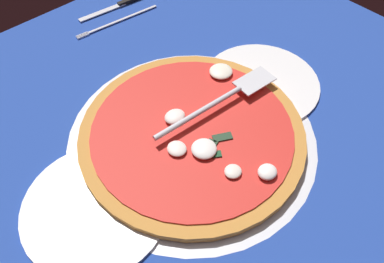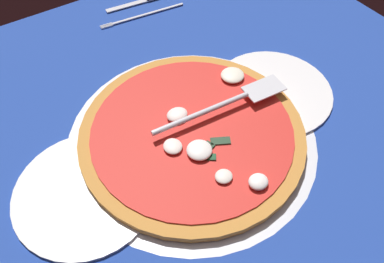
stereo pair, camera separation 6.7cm
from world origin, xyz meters
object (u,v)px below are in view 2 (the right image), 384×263
Objects in this scene: dinner_plate_left at (86,192)px; pizza at (193,132)px; dinner_plate_right at (272,92)px; pizza_server at (224,104)px; place_setting_far at (145,9)px.

pizza is (21.02, 0.09, 1.17)cm from dinner_plate_left.
pizza_server is at bearing -179.60° from dinner_plate_right.
pizza_server reaches higher than place_setting_far.
dinner_plate_left and dinner_plate_right have the same top height.
dinner_plate_right is 19.74cm from pizza.
pizza is (-19.69, -0.68, 1.17)cm from dinner_plate_right.
pizza_server is (28.34, 0.68, 3.74)cm from dinner_plate_left.
dinner_plate_right is 0.59× the size of pizza.
place_setting_far reaches higher than dinner_plate_right.
pizza_server is (-12.38, -0.09, 3.74)cm from dinner_plate_right.
pizza_server reaches higher than dinner_plate_right.
pizza is 1.78× the size of place_setting_far.
dinner_plate_left is at bearing 57.05° from place_setting_far.
place_setting_far reaches higher than dinner_plate_left.
dinner_plate_left is 0.99× the size of dinner_plate_right.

